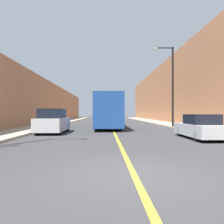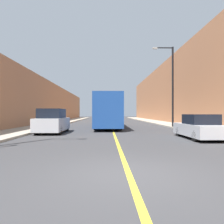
{
  "view_description": "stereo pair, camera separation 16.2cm",
  "coord_description": "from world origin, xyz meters",
  "views": [
    {
      "loc": [
        -0.74,
        -5.6,
        1.58
      ],
      "look_at": [
        0.07,
        19.39,
        1.69
      ],
      "focal_mm": 35.0,
      "sensor_mm": 36.0,
      "label": 1
    },
    {
      "loc": [
        -0.58,
        -5.6,
        1.58
      ],
      "look_at": [
        0.07,
        19.39,
        1.69
      ],
      "focal_mm": 35.0,
      "sensor_mm": 36.0,
      "label": 2
    }
  ],
  "objects": [
    {
      "name": "sidewalk_left",
      "position": [
        -7.74,
        30.0,
        0.07
      ],
      "size": [
        3.2,
        72.0,
        0.15
      ],
      "primitive_type": "cube",
      "color": "#A89E8C",
      "rests_on": "ground"
    },
    {
      "name": "parked_suv_left",
      "position": [
        -4.83,
        11.73,
        0.88
      ],
      "size": [
        1.94,
        4.69,
        1.91
      ],
      "color": "silver",
      "rests_on": "ground"
    },
    {
      "name": "sidewalk_right",
      "position": [
        7.74,
        30.0,
        0.07
      ],
      "size": [
        3.2,
        72.0,
        0.15
      ],
      "primitive_type": "cube",
      "color": "#A89E8C",
      "rests_on": "ground"
    },
    {
      "name": "road_center_line",
      "position": [
        0.0,
        30.0,
        0.0
      ],
      "size": [
        0.16,
        72.0,
        0.01
      ],
      "primitive_type": "cube",
      "color": "gold",
      "rests_on": "ground"
    },
    {
      "name": "bus",
      "position": [
        -0.44,
        18.41,
        1.8
      ],
      "size": [
        2.58,
        12.83,
        3.37
      ],
      "color": "#1E4793",
      "rests_on": "ground"
    },
    {
      "name": "car_right_near",
      "position": [
        5.11,
        7.62,
        0.68
      ],
      "size": [
        1.79,
        4.5,
        1.5
      ],
      "color": "silver",
      "rests_on": "ground"
    },
    {
      "name": "street_lamp_right",
      "position": [
        6.27,
        17.24,
        4.85
      ],
      "size": [
        2.25,
        0.24,
        8.42
      ],
      "color": "black",
      "rests_on": "sidewalk_right"
    },
    {
      "name": "building_row_right",
      "position": [
        11.34,
        30.0,
        5.18
      ],
      "size": [
        4.0,
        72.0,
        10.37
      ],
      "primitive_type": "cube",
      "color": "#B2724C",
      "rests_on": "ground"
    },
    {
      "name": "ground_plane",
      "position": [
        0.0,
        0.0,
        0.0
      ],
      "size": [
        200.0,
        200.0,
        0.0
      ],
      "primitive_type": "plane",
      "color": "#38383A"
    },
    {
      "name": "building_row_left",
      "position": [
        -11.34,
        30.0,
        3.27
      ],
      "size": [
        4.0,
        72.0,
        6.54
      ],
      "primitive_type": "cube",
      "color": "#B2724C",
      "rests_on": "ground"
    }
  ]
}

